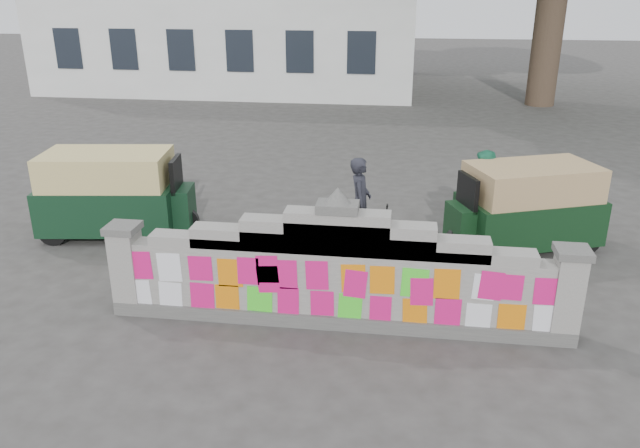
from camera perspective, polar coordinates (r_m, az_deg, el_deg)
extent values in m
plane|color=#383533|center=(8.88, 1.51, -9.08)|extent=(100.00, 100.00, 0.00)
cube|color=#4C4C49|center=(8.83, 1.51, -8.52)|extent=(6.40, 0.42, 0.20)
cube|color=gray|center=(8.60, 1.54, -5.62)|extent=(6.40, 0.32, 1.00)
cube|color=gray|center=(8.36, 1.58, -2.13)|extent=(5.20, 0.32, 0.14)
cube|color=gray|center=(8.33, 1.59, -1.68)|extent=(4.00, 0.32, 0.28)
cube|color=gray|center=(8.30, 1.59, -1.17)|extent=(2.60, 0.32, 0.44)
cube|color=gray|center=(8.27, 1.60, -0.73)|extent=(1.40, 0.32, 0.58)
cube|color=#4C4C49|center=(8.15, 1.62, 1.56)|extent=(0.55, 0.36, 0.12)
cone|color=#4C4C49|center=(8.10, 1.63, 2.63)|extent=(0.36, 0.36, 0.22)
cube|color=gray|center=(9.38, -17.17, -4.11)|extent=(0.36, 0.40, 1.24)
cube|color=#4C4C49|center=(9.12, -17.61, -0.36)|extent=(0.44, 0.44, 0.10)
cube|color=gray|center=(8.82, 21.56, -6.34)|extent=(0.36, 0.40, 1.24)
cube|color=#4C4C49|center=(8.55, 22.14, -2.40)|extent=(0.44, 0.44, 0.10)
cylinder|color=#38281E|center=(26.19, 20.20, 16.68)|extent=(1.10, 1.10, 6.00)
imported|color=black|center=(10.78, 3.62, -0.79)|extent=(1.74, 0.66, 0.91)
imported|color=#22222B|center=(10.67, 3.65, 0.78)|extent=(0.39, 0.57, 1.54)
imported|color=#23835C|center=(11.93, 14.73, 2.62)|extent=(0.93, 1.00, 1.64)
cube|color=black|center=(12.39, -18.57, 1.62)|extent=(2.62, 1.66, 0.82)
cube|color=#D2BB70|center=(12.18, -18.96, 4.80)|extent=(2.41, 1.58, 0.62)
cube|color=black|center=(12.04, -12.78, 1.66)|extent=(0.61, 0.78, 0.72)
cube|color=black|center=(11.85, -13.02, 4.46)|extent=(0.18, 0.72, 0.62)
cylinder|color=black|center=(12.12, -12.20, 0.29)|extent=(0.52, 0.19, 0.51)
cylinder|color=black|center=(12.33, -23.26, -0.65)|extent=(0.52, 0.19, 0.51)
cylinder|color=black|center=(13.30, -21.46, 1.15)|extent=(0.52, 0.19, 0.51)
cube|color=black|center=(11.76, 18.49, 0.48)|extent=(2.67, 2.05, 0.79)
cube|color=tan|center=(11.55, 18.88, 3.68)|extent=(2.46, 1.93, 0.59)
cube|color=black|center=(11.18, 13.10, -0.02)|extent=(0.71, 0.82, 0.69)
cube|color=black|center=(10.98, 13.35, 2.85)|extent=(0.32, 0.67, 0.59)
cylinder|color=black|center=(11.24, 12.52, -1.46)|extent=(0.50, 0.29, 0.49)
cylinder|color=black|center=(12.75, 20.50, 0.39)|extent=(0.50, 0.29, 0.49)
cylinder|color=black|center=(11.94, 23.28, -1.40)|extent=(0.50, 0.29, 0.49)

